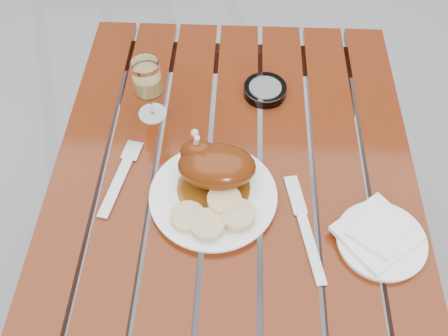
# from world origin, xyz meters

# --- Properties ---
(ground) EXTENTS (60.00, 60.00, 0.00)m
(ground) POSITION_xyz_m (0.00, 0.00, 0.00)
(ground) COLOR slate
(ground) RESTS_ON ground
(table) EXTENTS (0.80, 1.20, 0.75)m
(table) POSITION_xyz_m (0.00, 0.00, 0.38)
(table) COLOR maroon
(table) RESTS_ON ground
(dinner_plate) EXTENTS (0.31, 0.31, 0.02)m
(dinner_plate) POSITION_xyz_m (-0.04, 0.01, 0.76)
(dinner_plate) COLOR white
(dinner_plate) RESTS_ON table
(roast_duck) EXTENTS (0.17, 0.16, 0.12)m
(roast_duck) POSITION_xyz_m (-0.04, 0.05, 0.81)
(roast_duck) COLOR #63340B
(roast_duck) RESTS_ON dinner_plate
(bread_dumplings) EXTENTS (0.17, 0.12, 0.03)m
(bread_dumplings) POSITION_xyz_m (-0.04, -0.05, 0.78)
(bread_dumplings) COLOR #D3B080
(bread_dumplings) RESTS_ON dinner_plate
(wine_glass) EXTENTS (0.08, 0.08, 0.16)m
(wine_glass) POSITION_xyz_m (-0.20, 0.25, 0.83)
(wine_glass) COLOR tan
(wine_glass) RESTS_ON table
(side_plate) EXTENTS (0.20, 0.20, 0.01)m
(side_plate) POSITION_xyz_m (0.30, -0.08, 0.76)
(side_plate) COLOR white
(side_plate) RESTS_ON table
(napkin) EXTENTS (0.19, 0.19, 0.01)m
(napkin) POSITION_xyz_m (0.29, -0.07, 0.77)
(napkin) COLOR white
(napkin) RESTS_ON side_plate
(ashtray) EXTENTS (0.11, 0.11, 0.03)m
(ashtray) POSITION_xyz_m (0.07, 0.33, 0.76)
(ashtray) COLOR #B2B7BC
(ashtray) RESTS_ON table
(fork) EXTENTS (0.06, 0.19, 0.01)m
(fork) POSITION_xyz_m (-0.25, 0.04, 0.75)
(fork) COLOR gray
(fork) RESTS_ON table
(knife) EXTENTS (0.06, 0.22, 0.01)m
(knife) POSITION_xyz_m (0.15, -0.07, 0.75)
(knife) COLOR gray
(knife) RESTS_ON table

